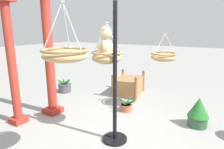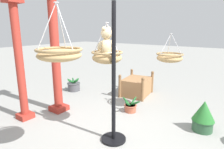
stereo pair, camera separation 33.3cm
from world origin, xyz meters
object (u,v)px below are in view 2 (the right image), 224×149
Objects in this scene: hanging_basket_right_low at (170,57)px; greenhouse_pillar_right at (20,64)px; potted_plant_small_succulent at (130,107)px; hanging_basket_with_teddy at (107,57)px; display_pole_central at (114,101)px; potted_plant_fern_front at (74,86)px; wooden_planter_box at (137,86)px; potted_plant_tall_leafy at (203,116)px; teddy_bear at (106,44)px; hanging_basket_left_high at (59,54)px; greenhouse_pillar_left at (56,56)px.

greenhouse_pillar_right is at bearing 131.41° from hanging_basket_right_low.
hanging_basket_right_low reaches higher than potted_plant_small_succulent.
greenhouse_pillar_right is (-0.61, 1.84, -0.25)m from hanging_basket_with_teddy.
potted_plant_fern_front is at bearing 60.02° from display_pole_central.
hanging_basket_with_teddy is at bearing -164.65° from wooden_planter_box.
potted_plant_tall_leafy is 1.60m from potted_plant_small_succulent.
potted_plant_tall_leafy is (1.29, -1.21, -0.44)m from display_pole_central.
greenhouse_pillar_right reaches higher than hanging_basket_with_teddy.
hanging_basket_with_teddy is at bearing 128.07° from potted_plant_tall_leafy.
potted_plant_tall_leafy is 1.23× the size of potted_plant_small_succulent.
teddy_bear reaches higher than potted_plant_fern_front.
hanging_basket_left_high reaches higher than wooden_planter_box.
teddy_bear is at bearing -94.19° from greenhouse_pillar_left.
wooden_planter_box is (2.25, 0.59, -1.42)m from teddy_bear.
hanging_basket_left_high is at bearing -176.92° from hanging_basket_with_teddy.
hanging_basket_with_teddy is 1.64m from hanging_basket_right_low.
potted_plant_small_succulent is (1.68, -1.71, -1.10)m from greenhouse_pillar_right.
display_pole_central is 3.94× the size of potted_plant_tall_leafy.
greenhouse_pillar_right is at bearing 117.89° from potted_plant_tall_leafy.
greenhouse_pillar_left is 2.13m from potted_plant_small_succulent.
potted_plant_fern_front is 3.92m from potted_plant_tall_leafy.
display_pole_central is at bearing -120.96° from hanging_basket_with_teddy.
potted_plant_fern_front is at bearing 16.61° from greenhouse_pillar_right.
display_pole_central is 5.40× the size of potted_plant_fern_front.
greenhouse_pillar_left is (1.19, 1.64, -0.29)m from hanging_basket_left_high.
potted_plant_small_succulent is at bearing 122.47° from hanging_basket_right_low.
greenhouse_pillar_right reaches higher than potted_plant_fern_front.
teddy_bear is 0.70× the size of hanging_basket_left_high.
greenhouse_pillar_right is 3.25m from wooden_planter_box.
greenhouse_pillar_right reaches higher than potted_plant_tall_leafy.
greenhouse_pillar_right is (0.47, 1.90, -0.41)m from hanging_basket_left_high.
hanging_basket_left_high is at bearing -103.93° from greenhouse_pillar_right.
display_pole_central reaches higher than wooden_planter_box.
potted_plant_small_succulent is at bearing 5.72° from teddy_bear.
display_pole_central is 1.43m from potted_plant_small_succulent.
potted_plant_fern_front is (2.01, 0.60, -1.06)m from greenhouse_pillar_right.
potted_plant_tall_leafy is at bearing -71.29° from greenhouse_pillar_left.
greenhouse_pillar_right is at bearing 102.26° from display_pole_central.
teddy_bear is 1.91m from potted_plant_small_succulent.
wooden_planter_box is at bearing 61.97° from potted_plant_tall_leafy.
greenhouse_pillar_left is at bearing -146.20° from potted_plant_fern_front.
greenhouse_pillar_left is 1.95m from potted_plant_fern_front.
hanging_basket_right_low is at bearing 66.14° from potted_plant_tall_leafy.
potted_plant_fern_front is at bearing 33.80° from greenhouse_pillar_left.
greenhouse_pillar_right is 5.09× the size of potted_plant_small_succulent.
teddy_bear is 2.33m from potted_plant_tall_leafy.
hanging_basket_with_teddy is 1.42× the size of potted_plant_small_succulent.
potted_plant_small_succulent is (-0.45, 0.71, -1.20)m from hanging_basket_right_low.
teddy_bear is at bearing -165.22° from wooden_planter_box.
greenhouse_pillar_right is at bearing 108.39° from teddy_bear.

